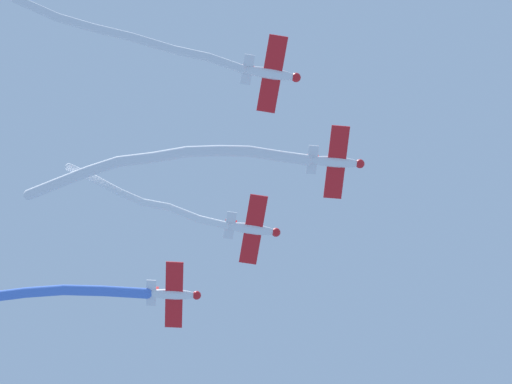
{
  "coord_description": "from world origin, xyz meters",
  "views": [
    {
      "loc": [
        22.79,
        -13.69,
        5.12
      ],
      "look_at": [
        -6.76,
        -0.91,
        80.73
      ],
      "focal_mm": 75.36,
      "sensor_mm": 36.0,
      "label": 1
    }
  ],
  "objects_px": {
    "airplane_lead": "(336,162)",
    "airplane_left_wing": "(253,229)",
    "airplane_right_wing": "(272,74)",
    "airplane_slot": "(174,294)"
  },
  "relations": [
    {
      "from": "airplane_lead",
      "to": "airplane_left_wing",
      "type": "relative_size",
      "value": 1.0
    },
    {
      "from": "airplane_right_wing",
      "to": "airplane_lead",
      "type": "bearing_deg",
      "value": 45.09
    },
    {
      "from": "airplane_slot",
      "to": "airplane_right_wing",
      "type": "bearing_deg",
      "value": -69.68
    },
    {
      "from": "airplane_right_wing",
      "to": "airplane_left_wing",
      "type": "bearing_deg",
      "value": 87.11
    },
    {
      "from": "airplane_lead",
      "to": "airplane_right_wing",
      "type": "relative_size",
      "value": 1.0
    },
    {
      "from": "airplane_left_wing",
      "to": "airplane_slot",
      "type": "bearing_deg",
      "value": 129.43
    },
    {
      "from": "airplane_right_wing",
      "to": "airplane_slot",
      "type": "height_order",
      "value": "airplane_right_wing"
    },
    {
      "from": "airplane_lead",
      "to": "airplane_left_wing",
      "type": "xyz_separation_m",
      "value": [
        -7.65,
        -3.56,
        0.0
      ]
    },
    {
      "from": "airplane_left_wing",
      "to": "airplane_slot",
      "type": "height_order",
      "value": "airplane_left_wing"
    },
    {
      "from": "airplane_slot",
      "to": "airplane_left_wing",
      "type": "bearing_deg",
      "value": -44.35
    }
  ]
}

